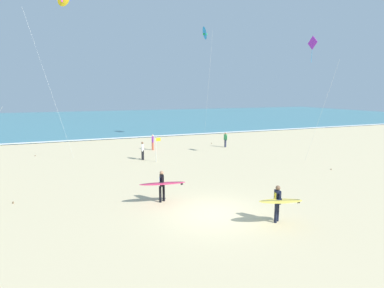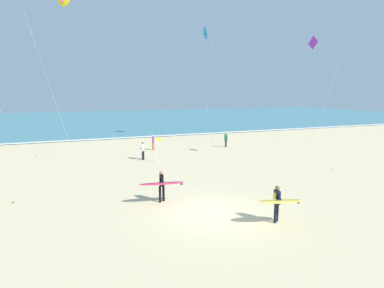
{
  "view_description": "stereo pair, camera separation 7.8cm",
  "coord_description": "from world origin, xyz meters",
  "px_view_note": "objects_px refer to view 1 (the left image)",
  "views": [
    {
      "loc": [
        -5.88,
        -12.5,
        5.79
      ],
      "look_at": [
        0.89,
        5.01,
        2.56
      ],
      "focal_mm": 28.13,
      "sensor_mm": 36.0,
      "label": 1
    },
    {
      "loc": [
        -5.81,
        -12.53,
        5.79
      ],
      "look_at": [
        0.89,
        5.01,
        2.56
      ],
      "focal_mm": 28.13,
      "sensor_mm": 36.0,
      "label": 2
    }
  ],
  "objects_px": {
    "surfer_lead": "(162,184)",
    "lifeguard_flag": "(156,147)",
    "bystander_green_top": "(225,140)",
    "kite_diamond_violet_mid": "(313,49)",
    "bystander_purple_top": "(153,142)",
    "surfer_trailing": "(279,201)",
    "kite_delta_cobalt_far": "(205,33)",
    "kite_delta_golden_near": "(63,0)",
    "bystander_white_top": "(143,151)"
  },
  "relations": [
    {
      "from": "kite_delta_cobalt_far",
      "to": "lifeguard_flag",
      "type": "xyz_separation_m",
      "value": [
        -8.67,
        -9.85,
        -11.39
      ]
    },
    {
      "from": "bystander_green_top",
      "to": "surfer_trailing",
      "type": "bearing_deg",
      "value": -110.31
    },
    {
      "from": "bystander_white_top",
      "to": "kite_delta_golden_near",
      "type": "bearing_deg",
      "value": 155.5
    },
    {
      "from": "kite_diamond_violet_mid",
      "to": "bystander_white_top",
      "type": "bearing_deg",
      "value": 155.11
    },
    {
      "from": "surfer_trailing",
      "to": "kite_delta_golden_near",
      "type": "height_order",
      "value": "kite_delta_golden_near"
    },
    {
      "from": "surfer_lead",
      "to": "kite_diamond_violet_mid",
      "type": "height_order",
      "value": "kite_diamond_violet_mid"
    },
    {
      "from": "surfer_trailing",
      "to": "bystander_green_top",
      "type": "height_order",
      "value": "surfer_trailing"
    },
    {
      "from": "surfer_lead",
      "to": "bystander_green_top",
      "type": "bearing_deg",
      "value": 51.53
    },
    {
      "from": "kite_delta_cobalt_far",
      "to": "bystander_purple_top",
      "type": "bearing_deg",
      "value": -149.42
    },
    {
      "from": "surfer_lead",
      "to": "surfer_trailing",
      "type": "distance_m",
      "value": 5.99
    },
    {
      "from": "surfer_lead",
      "to": "bystander_white_top",
      "type": "height_order",
      "value": "surfer_lead"
    },
    {
      "from": "surfer_lead",
      "to": "kite_diamond_violet_mid",
      "type": "bearing_deg",
      "value": 19.06
    },
    {
      "from": "bystander_white_top",
      "to": "bystander_purple_top",
      "type": "bearing_deg",
      "value": 65.11
    },
    {
      "from": "kite_delta_golden_near",
      "to": "lifeguard_flag",
      "type": "height_order",
      "value": "kite_delta_golden_near"
    },
    {
      "from": "kite_delta_golden_near",
      "to": "kite_diamond_violet_mid",
      "type": "height_order",
      "value": "kite_delta_golden_near"
    },
    {
      "from": "kite_delta_cobalt_far",
      "to": "bystander_green_top",
      "type": "bearing_deg",
      "value": -90.6
    },
    {
      "from": "surfer_trailing",
      "to": "bystander_green_top",
      "type": "xyz_separation_m",
      "value": [
        6.61,
        17.85,
        -0.23
      ]
    },
    {
      "from": "surfer_lead",
      "to": "kite_delta_cobalt_far",
      "type": "distance_m",
      "value": 24.96
    },
    {
      "from": "kite_delta_golden_near",
      "to": "kite_diamond_violet_mid",
      "type": "bearing_deg",
      "value": -24.77
    },
    {
      "from": "kite_delta_cobalt_far",
      "to": "lifeguard_flag",
      "type": "bearing_deg",
      "value": -131.35
    },
    {
      "from": "surfer_trailing",
      "to": "bystander_purple_top",
      "type": "relative_size",
      "value": 1.3
    },
    {
      "from": "kite_delta_cobalt_far",
      "to": "kite_diamond_violet_mid",
      "type": "bearing_deg",
      "value": -78.31
    },
    {
      "from": "kite_delta_cobalt_far",
      "to": "bystander_green_top",
      "type": "xyz_separation_m",
      "value": [
        -0.06,
        -5.76,
        -11.84
      ]
    },
    {
      "from": "bystander_purple_top",
      "to": "kite_delta_cobalt_far",
      "type": "bearing_deg",
      "value": 30.58
    },
    {
      "from": "kite_delta_golden_near",
      "to": "bystander_purple_top",
      "type": "bearing_deg",
      "value": 11.5
    },
    {
      "from": "kite_delta_golden_near",
      "to": "bystander_green_top",
      "type": "distance_m",
      "value": 19.57
    },
    {
      "from": "kite_delta_golden_near",
      "to": "bystander_white_top",
      "type": "relative_size",
      "value": 8.68
    },
    {
      "from": "bystander_purple_top",
      "to": "lifeguard_flag",
      "type": "bearing_deg",
      "value": -100.35
    },
    {
      "from": "kite_diamond_violet_mid",
      "to": "bystander_green_top",
      "type": "relative_size",
      "value": 6.41
    },
    {
      "from": "surfer_lead",
      "to": "kite_diamond_violet_mid",
      "type": "xyz_separation_m",
      "value": [
        13.81,
        4.77,
        8.15
      ]
    },
    {
      "from": "bystander_green_top",
      "to": "kite_delta_golden_near",
      "type": "bearing_deg",
      "value": -178.77
    },
    {
      "from": "kite_delta_cobalt_far",
      "to": "bystander_white_top",
      "type": "height_order",
      "value": "kite_delta_cobalt_far"
    },
    {
      "from": "kite_diamond_violet_mid",
      "to": "bystander_purple_top",
      "type": "bearing_deg",
      "value": 137.07
    },
    {
      "from": "kite_delta_golden_near",
      "to": "kite_delta_cobalt_far",
      "type": "height_order",
      "value": "kite_delta_golden_near"
    },
    {
      "from": "surfer_lead",
      "to": "bystander_purple_top",
      "type": "relative_size",
      "value": 1.55
    },
    {
      "from": "surfer_trailing",
      "to": "surfer_lead",
      "type": "bearing_deg",
      "value": 133.64
    },
    {
      "from": "surfer_trailing",
      "to": "kite_delta_cobalt_far",
      "type": "relative_size",
      "value": 0.15
    },
    {
      "from": "kite_delta_golden_near",
      "to": "lifeguard_flag",
      "type": "distance_m",
      "value": 14.09
    },
    {
      "from": "surfer_lead",
      "to": "lifeguard_flag",
      "type": "height_order",
      "value": "lifeguard_flag"
    },
    {
      "from": "kite_diamond_violet_mid",
      "to": "kite_delta_cobalt_far",
      "type": "bearing_deg",
      "value": 101.69
    },
    {
      "from": "surfer_trailing",
      "to": "bystander_white_top",
      "type": "distance_m",
      "value": 15.24
    },
    {
      "from": "surfer_trailing",
      "to": "kite_diamond_violet_mid",
      "type": "xyz_separation_m",
      "value": [
        9.67,
        9.11,
        8.15
      ]
    },
    {
      "from": "bystander_green_top",
      "to": "lifeguard_flag",
      "type": "xyz_separation_m",
      "value": [
        -8.61,
        -4.09,
        0.45
      ]
    },
    {
      "from": "surfer_trailing",
      "to": "bystander_purple_top",
      "type": "bearing_deg",
      "value": 93.1
    },
    {
      "from": "bystander_green_top",
      "to": "bystander_white_top",
      "type": "bearing_deg",
      "value": -163.12
    },
    {
      "from": "kite_delta_cobalt_far",
      "to": "surfer_trailing",
      "type": "bearing_deg",
      "value": -105.76
    },
    {
      "from": "kite_delta_golden_near",
      "to": "bystander_green_top",
      "type": "height_order",
      "value": "kite_delta_golden_near"
    },
    {
      "from": "lifeguard_flag",
      "to": "kite_delta_golden_near",
      "type": "bearing_deg",
      "value": 150.26
    },
    {
      "from": "bystander_purple_top",
      "to": "bystander_white_top",
      "type": "relative_size",
      "value": 1.0
    },
    {
      "from": "kite_diamond_violet_mid",
      "to": "lifeguard_flag",
      "type": "xyz_separation_m",
      "value": [
        -11.67,
        4.66,
        -7.93
      ]
    }
  ]
}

